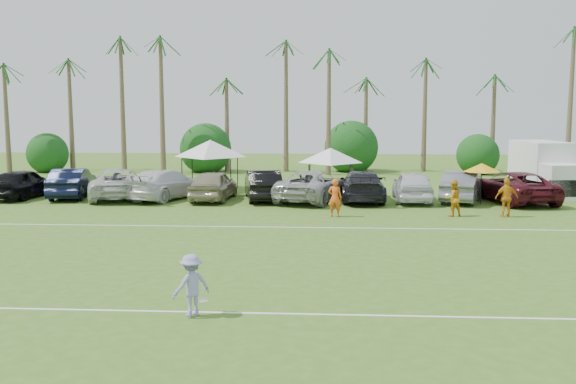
{
  "coord_description": "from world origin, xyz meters",
  "views": [
    {
      "loc": [
        3.93,
        -13.89,
        5.26
      ],
      "look_at": [
        2.27,
        13.87,
        1.6
      ],
      "focal_mm": 40.0,
      "sensor_mm": 36.0,
      "label": 1
    }
  ],
  "objects": [
    {
      "name": "parked_car_7",
      "position": [
        5.98,
        22.48,
        0.87
      ],
      "size": [
        2.48,
        5.99,
        1.73
      ],
      "primitive_type": "imported",
      "rotation": [
        0.0,
        0.0,
        3.15
      ],
      "color": "black",
      "rests_on": "ground"
    },
    {
      "name": "palm_tree_7",
      "position": [
        8.0,
        38.0,
        10.06
      ],
      "size": [
        2.4,
        2.4,
        11.9
      ],
      "color": "brown",
      "rests_on": "ground"
    },
    {
      "name": "field_lines",
      "position": [
        0.0,
        8.0,
        0.01
      ],
      "size": [
        80.0,
        12.1,
        0.01
      ],
      "color": "white",
      "rests_on": "ground"
    },
    {
      "name": "parked_car_4",
      "position": [
        -2.53,
        22.25,
        0.87
      ],
      "size": [
        2.35,
        5.2,
        1.73
      ],
      "primitive_type": "imported",
      "rotation": [
        0.0,
        0.0,
        3.08
      ],
      "color": "gray",
      "rests_on": "ground"
    },
    {
      "name": "sideline_player_b",
      "position": [
        10.12,
        17.45,
        0.88
      ],
      "size": [
        1.03,
        0.91,
        1.76
      ],
      "primitive_type": "imported",
      "rotation": [
        0.0,
        0.0,
        3.48
      ],
      "color": "orange",
      "rests_on": "ground"
    },
    {
      "name": "parked_car_10",
      "position": [
        14.48,
        22.41,
        0.87
      ],
      "size": [
        3.98,
        6.66,
        1.73
      ],
      "primitive_type": "imported",
      "rotation": [
        0.0,
        0.0,
        3.33
      ],
      "color": "#4B121C",
      "rests_on": "ground"
    },
    {
      "name": "sideline_player_c",
      "position": [
        12.66,
        17.38,
        0.95
      ],
      "size": [
        1.15,
        0.57,
        1.89
      ],
      "primitive_type": "imported",
      "rotation": [
        0.0,
        0.0,
        3.24
      ],
      "color": "orange",
      "rests_on": "ground"
    },
    {
      "name": "bush_tree_3",
      "position": [
        16.0,
        39.0,
        1.8
      ],
      "size": [
        4.0,
        4.0,
        4.0
      ],
      "color": "brown",
      "rests_on": "ground"
    },
    {
      "name": "palm_tree_3",
      "position": [
        -8.0,
        38.0,
        10.06
      ],
      "size": [
        2.4,
        2.4,
        11.9
      ],
      "color": "brown",
      "rests_on": "ground"
    },
    {
      "name": "palm_tree_5",
      "position": [
        0.0,
        38.0,
        8.35
      ],
      "size": [
        2.4,
        2.4,
        9.9
      ],
      "color": "brown",
      "rests_on": "ground"
    },
    {
      "name": "palm_tree_9",
      "position": [
        18.0,
        38.0,
        8.35
      ],
      "size": [
        2.4,
        2.4,
        9.9
      ],
      "color": "brown",
      "rests_on": "ground"
    },
    {
      "name": "parked_car_3",
      "position": [
        -5.37,
        22.5,
        0.87
      ],
      "size": [
        4.43,
        6.44,
        1.73
      ],
      "primitive_type": "imported",
      "rotation": [
        0.0,
        0.0,
        2.77
      ],
      "color": "silver",
      "rests_on": "ground"
    },
    {
      "name": "parked_car_9",
      "position": [
        11.65,
        22.59,
        0.87
      ],
      "size": [
        3.46,
        5.57,
        1.73
      ],
      "primitive_type": "imported",
      "rotation": [
        0.0,
        0.0,
        2.81
      ],
      "color": "slate",
      "rests_on": "ground"
    },
    {
      "name": "parked_car_1",
      "position": [
        -11.04,
        22.82,
        0.87
      ],
      "size": [
        2.64,
        5.48,
        1.73
      ],
      "primitive_type": "imported",
      "rotation": [
        0.0,
        0.0,
        3.3
      ],
      "color": "black",
      "rests_on": "ground"
    },
    {
      "name": "ground",
      "position": [
        0.0,
        0.0,
        0.0
      ],
      "size": [
        120.0,
        120.0,
        0.0
      ],
      "primitive_type": "plane",
      "color": "#40651E",
      "rests_on": "ground"
    },
    {
      "name": "palm_tree_6",
      "position": [
        4.0,
        38.0,
        9.21
      ],
      "size": [
        2.4,
        2.4,
        10.9
      ],
      "color": "brown",
      "rests_on": "ground"
    },
    {
      "name": "parked_car_6",
      "position": [
        3.14,
        22.23,
        0.87
      ],
      "size": [
        4.57,
        6.8,
        1.73
      ],
      "primitive_type": "imported",
      "rotation": [
        0.0,
        0.0,
        2.84
      ],
      "color": "#A8A8A8",
      "rests_on": "ground"
    },
    {
      "name": "frisbee_player",
      "position": [
        0.54,
        1.75,
        0.8
      ],
      "size": [
        1.17,
        1.11,
        1.59
      ],
      "rotation": [
        0.0,
        0.0,
        3.83
      ],
      "color": "#9590CC",
      "rests_on": "ground"
    },
    {
      "name": "palm_tree_1",
      "position": [
        -17.0,
        38.0,
        8.35
      ],
      "size": [
        2.4,
        2.4,
        9.9
      ],
      "color": "brown",
      "rests_on": "ground"
    },
    {
      "name": "canopy_tent_left",
      "position": [
        -3.44,
        26.51,
        3.23
      ],
      "size": [
        4.65,
        4.65,
        3.77
      ],
      "color": "black",
      "rests_on": "ground"
    },
    {
      "name": "palm_tree_8",
      "position": [
        13.0,
        38.0,
        7.48
      ],
      "size": [
        2.4,
        2.4,
        8.9
      ],
      "color": "brown",
      "rests_on": "ground"
    },
    {
      "name": "bush_tree_0",
      "position": [
        -19.0,
        39.0,
        1.8
      ],
      "size": [
        4.0,
        4.0,
        4.0
      ],
      "color": "brown",
      "rests_on": "ground"
    },
    {
      "name": "palm_tree_2",
      "position": [
        -12.0,
        38.0,
        9.21
      ],
      "size": [
        2.4,
        2.4,
        10.9
      ],
      "color": "brown",
      "rests_on": "ground"
    },
    {
      "name": "canopy_tent_right",
      "position": [
        4.18,
        25.98,
        2.79
      ],
      "size": [
        4.02,
        4.02,
        3.26
      ],
      "color": "black",
      "rests_on": "ground"
    },
    {
      "name": "parked_car_8",
      "position": [
        8.81,
        22.42,
        0.87
      ],
      "size": [
        2.22,
        5.15,
        1.73
      ],
      "primitive_type": "imported",
      "rotation": [
        0.0,
        0.0,
        3.11
      ],
      "color": "silver",
      "rests_on": "ground"
    },
    {
      "name": "bush_tree_1",
      "position": [
        -6.0,
        39.0,
        1.8
      ],
      "size": [
        4.0,
        4.0,
        4.0
      ],
      "color": "brown",
      "rests_on": "ground"
    },
    {
      "name": "bush_tree_2",
      "position": [
        6.0,
        39.0,
        1.8
      ],
      "size": [
        4.0,
        4.0,
        4.0
      ],
      "color": "brown",
      "rests_on": "ground"
    },
    {
      "name": "market_umbrella",
      "position": [
        12.42,
        21.54,
        2.02
      ],
      "size": [
        2.02,
        2.02,
        2.25
      ],
      "color": "black",
      "rests_on": "ground"
    },
    {
      "name": "box_truck",
      "position": [
        17.39,
        26.1,
        1.7
      ],
      "size": [
        2.96,
        6.39,
        3.19
      ],
      "rotation": [
        0.0,
        0.0,
        0.11
      ],
      "color": "white",
      "rests_on": "ground"
    },
    {
      "name": "palm_tree_0",
      "position": [
        -22.0,
        38.0,
        7.48
      ],
      "size": [
        2.4,
        2.4,
        8.9
      ],
      "color": "brown",
      "rests_on": "ground"
    },
    {
      "name": "palm_tree_10",
      "position": [
        23.0,
        38.0,
        9.21
      ],
      "size": [
        2.4,
        2.4,
        10.9
      ],
      "color": "brown",
      "rests_on": "ground"
    },
    {
      "name": "parked_car_5",
      "position": [
        0.3,
        22.53,
        0.87
      ],
      "size": [
        2.78,
        5.51,
        1.73
      ],
      "primitive_type": "imported",
      "rotation": [
        0.0,
        0.0,
        3.33
      ],
      "color": "black",
      "rests_on": "ground"
    },
    {
      "name": "sideline_player_a",
      "position": [
        4.37,
        16.97,
        0.93
      ],
      "size": [
        0.75,
        0.56,
        1.86
      ],
      "primitive_type": "imported",
      "rotation": [
        0.0,
        0.0,
        2.96
      ],
      "color": "orange",
      "rests_on": "ground"
    },
    {
      "name": "parked_car_0",
      "position": [
        -13.87,
        22.47,
        0.87
      ],
      "size": [
        2.54,
        5.26,
        1.73
      ],
      "primitive_type": "imported",
      "rotation": [
        0.0,
        0.0,
        3.04
      ],
      "color": "black",
      "rests_on": "ground"
    },
    {
      "name": "parked_car_2",
      "position": [
        -8.2,
        22.65,
        0.87
      ],
      "size": [
        4.26,
        6.74,
        1.73
      ],
      "primitive_type": "imported",
      "rotation": [
        0.0,
        0.0,
        3.38
      ],
      "color": "silver",
      "rests_on": "ground"
    },
    {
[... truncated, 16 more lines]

